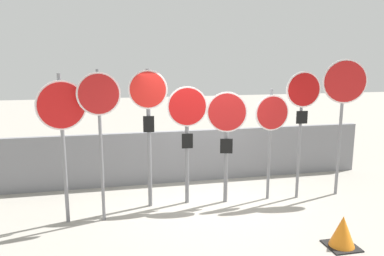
# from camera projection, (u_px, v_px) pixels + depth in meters

# --- Properties ---
(ground_plane) EXTENTS (40.00, 40.00, 0.00)m
(ground_plane) POSITION_uv_depth(u_px,v_px,m) (210.00, 207.00, 7.06)
(ground_plane) COLOR gray
(fence_back) EXTENTS (8.20, 0.12, 1.17)m
(fence_back) POSITION_uv_depth(u_px,v_px,m) (192.00, 156.00, 8.47)
(fence_back) COLOR slate
(fence_back) RESTS_ON ground
(stop_sign_0) EXTENTS (0.78, 0.28, 2.53)m
(stop_sign_0) POSITION_uv_depth(u_px,v_px,m) (62.00, 117.00, 6.05)
(stop_sign_0) COLOR slate
(stop_sign_0) RESTS_ON ground
(stop_sign_1) EXTENTS (0.71, 0.14, 2.59)m
(stop_sign_1) POSITION_uv_depth(u_px,v_px,m) (99.00, 108.00, 6.09)
(stop_sign_1) COLOR slate
(stop_sign_1) RESTS_ON ground
(stop_sign_2) EXTENTS (0.70, 0.16, 2.58)m
(stop_sign_2) POSITION_uv_depth(u_px,v_px,m) (148.00, 111.00, 6.74)
(stop_sign_2) COLOR slate
(stop_sign_2) RESTS_ON ground
(stop_sign_3) EXTENTS (0.75, 0.16, 2.26)m
(stop_sign_3) POSITION_uv_depth(u_px,v_px,m) (187.00, 121.00, 6.93)
(stop_sign_3) COLOR slate
(stop_sign_3) RESTS_ON ground
(stop_sign_4) EXTENTS (0.74, 0.23, 2.16)m
(stop_sign_4) POSITION_uv_depth(u_px,v_px,m) (227.00, 126.00, 6.99)
(stop_sign_4) COLOR slate
(stop_sign_4) RESTS_ON ground
(stop_sign_5) EXTENTS (0.69, 0.12, 2.19)m
(stop_sign_5) POSITION_uv_depth(u_px,v_px,m) (271.00, 121.00, 7.14)
(stop_sign_5) COLOR slate
(stop_sign_5) RESTS_ON ground
(stop_sign_6) EXTENTS (0.69, 0.13, 2.52)m
(stop_sign_6) POSITION_uv_depth(u_px,v_px,m) (302.00, 104.00, 7.15)
(stop_sign_6) COLOR slate
(stop_sign_6) RESTS_ON ground
(stop_sign_7) EXTENTS (0.84, 0.25, 2.75)m
(stop_sign_7) POSITION_uv_depth(u_px,v_px,m) (344.00, 93.00, 7.30)
(stop_sign_7) COLOR slate
(stop_sign_7) RESTS_ON ground
(traffic_cone_0) EXTENTS (0.45, 0.45, 0.48)m
(traffic_cone_0) POSITION_uv_depth(u_px,v_px,m) (343.00, 232.00, 5.53)
(traffic_cone_0) COLOR black
(traffic_cone_0) RESTS_ON ground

